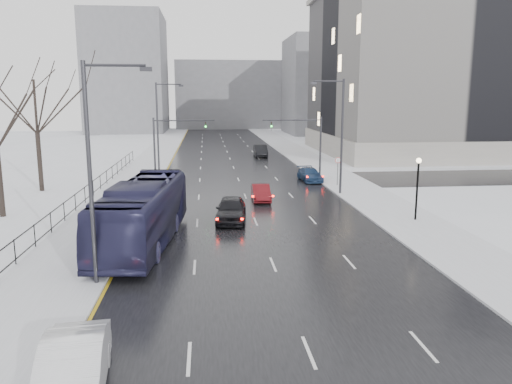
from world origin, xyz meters
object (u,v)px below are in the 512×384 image
object	(u,v)px
mast_signal_left	(165,142)
sedan_center_near	(231,209)
sedan_right_distant	(260,151)
no_uturn_sign	(338,163)
lamppost_r_mid	(418,180)
streetlight_r_mid	(339,131)
mast_signal_right	(310,141)
streetlight_l_near	(95,164)
bus	(143,213)
sedan_left_near	(72,371)
sedan_right_far	(310,175)
streetlight_l_far	(160,124)
tree_park_d	(3,218)
sedan_right_near	(261,193)
tree_park_e	(42,192)

from	to	relation	value
mast_signal_left	sedan_center_near	bearing A→B (deg)	-71.37
sedan_right_distant	no_uturn_sign	bearing A→B (deg)	-77.89
lamppost_r_mid	mast_signal_left	size ratio (longest dim) A/B	0.66
no_uturn_sign	sedan_center_near	world-z (taller)	no_uturn_sign
streetlight_r_mid	mast_signal_right	distance (m)	8.18
streetlight_l_near	bus	world-z (taller)	streetlight_l_near
mast_signal_left	sedan_left_near	world-z (taller)	mast_signal_left
mast_signal_right	sedan_right_distant	world-z (taller)	mast_signal_right
no_uturn_sign	sedan_right_far	bearing A→B (deg)	121.65
sedan_left_near	no_uturn_sign	bearing A→B (deg)	57.38
streetlight_l_far	sedan_center_near	xyz separation A→B (m)	(6.50, -20.78, -4.73)
sedan_left_near	bus	distance (m)	15.33
sedan_left_near	tree_park_d	bearing A→B (deg)	108.81
no_uturn_sign	sedan_center_near	distance (m)	16.84
lamppost_r_mid	bus	bearing A→B (deg)	-168.85
sedan_right_near	streetlight_l_far	bearing A→B (deg)	124.85
streetlight_l_near	sedan_center_near	size ratio (longest dim) A/B	2.01
mast_signal_right	no_uturn_sign	world-z (taller)	mast_signal_right
mast_signal_right	streetlight_l_far	bearing A→B (deg)	165.52
sedan_right_far	sedan_right_distant	distance (m)	21.81
streetlight_l_far	bus	size ratio (longest dim) A/B	0.75
mast_signal_left	no_uturn_sign	bearing A→B (deg)	-13.60
mast_signal_right	no_uturn_sign	bearing A→B (deg)	-64.89
lamppost_r_mid	sedan_right_near	xyz separation A→B (m)	(-9.86, 7.98, -2.23)
sedan_left_near	sedan_right_distant	distance (m)	58.91
no_uturn_sign	sedan_right_distant	xyz separation A→B (m)	(-4.70, 24.89, -1.41)
sedan_center_near	lamppost_r_mid	bearing A→B (deg)	-0.11
streetlight_l_near	no_uturn_sign	size ratio (longest dim) A/B	3.70
lamppost_r_mid	streetlight_l_far	bearing A→B (deg)	131.06
streetlight_r_mid	mast_signal_left	size ratio (longest dim) A/B	1.54
lamppost_r_mid	mast_signal_right	distance (m)	18.41
sedan_center_near	sedan_right_far	distance (m)	18.32
streetlight_r_mid	streetlight_l_near	xyz separation A→B (m)	(-16.33, -20.00, 0.00)
streetlight_l_near	lamppost_r_mid	distance (m)	21.78
sedan_center_near	sedan_right_near	size ratio (longest dim) A/B	1.22
streetlight_l_far	sedan_center_near	world-z (taller)	streetlight_l_far
sedan_left_near	sedan_right_distant	size ratio (longest dim) A/B	0.98
tree_park_e	sedan_right_far	distance (m)	25.62
sedan_right_near	sedan_right_distant	world-z (taller)	sedan_right_distant
streetlight_r_mid	streetlight_l_near	distance (m)	25.82
streetlight_r_mid	streetlight_l_far	bearing A→B (deg)	143.70
lamppost_r_mid	mast_signal_left	world-z (taller)	mast_signal_left
lamppost_r_mid	sedan_right_distant	size ratio (longest dim) A/B	0.83
streetlight_l_far	mast_signal_right	world-z (taller)	streetlight_l_far
no_uturn_sign	bus	world-z (taller)	bus
lamppost_r_mid	tree_park_e	bearing A→B (deg)	154.38
tree_park_d	lamppost_r_mid	xyz separation A→B (m)	(28.80, -4.00, 2.94)
sedan_left_near	sedan_right_near	distance (m)	28.09
tree_park_d	mast_signal_left	distance (m)	17.96
streetlight_r_mid	sedan_center_near	distance (m)	14.01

